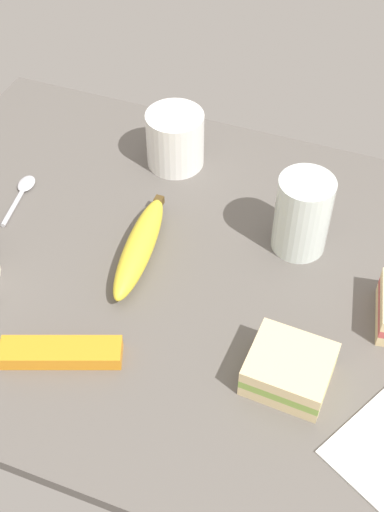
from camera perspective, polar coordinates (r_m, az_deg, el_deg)
name	(u,v)px	position (r cm, az deg, el deg)	size (l,w,h in cm)	color
tabletop	(192,276)	(89.29, 0.00, -1.73)	(90.00, 64.00, 2.00)	#5B5651
coffee_mug_milky	(175,138)	(101.83, -1.45, 9.95)	(9.36, 10.89, 8.72)	white
sandwich_main	(289,369)	(77.61, 8.24, -9.47)	(9.61, 8.74, 4.40)	beige
glass_of_milk	(302,218)	(89.40, 9.30, 3.21)	(7.35, 7.35, 11.30)	silver
banana	(141,245)	(89.46, -4.39, 0.95)	(5.74, 18.94, 3.71)	yellow
spoon	(22,192)	(101.96, -14.24, 5.31)	(3.12, 10.83, 0.80)	silver
snack_bar	(61,352)	(80.99, -11.05, -8.03)	(14.26, 3.60, 2.00)	orange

